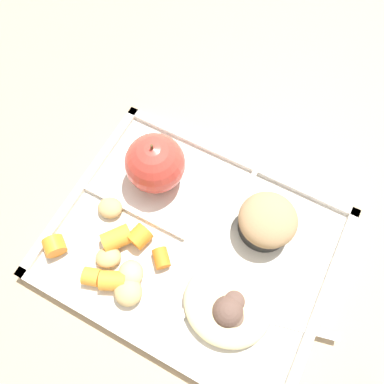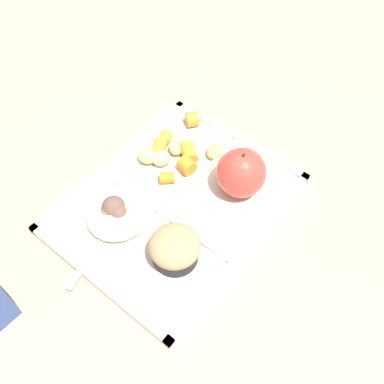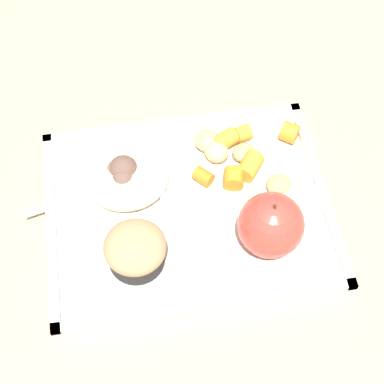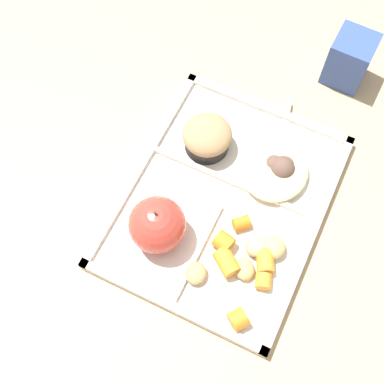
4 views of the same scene
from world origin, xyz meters
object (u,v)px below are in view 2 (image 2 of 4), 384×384
(lunch_tray, at_px, (175,205))
(plastic_fork, at_px, (100,242))
(green_apple, at_px, (241,173))
(bran_muffin, at_px, (175,248))

(lunch_tray, bearing_deg, plastic_fork, -18.08)
(green_apple, distance_m, plastic_fork, 0.25)
(bran_muffin, bearing_deg, plastic_fork, -62.77)
(green_apple, bearing_deg, plastic_fork, -25.64)
(lunch_tray, xyz_separation_m, green_apple, (-0.09, 0.06, 0.05))
(lunch_tray, relative_size, plastic_fork, 2.41)
(lunch_tray, relative_size, bran_muffin, 4.80)
(bran_muffin, xyz_separation_m, plastic_fork, (0.05, -0.11, -0.03))
(lunch_tray, distance_m, plastic_fork, 0.14)
(lunch_tray, height_order, bran_muffin, bran_muffin)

